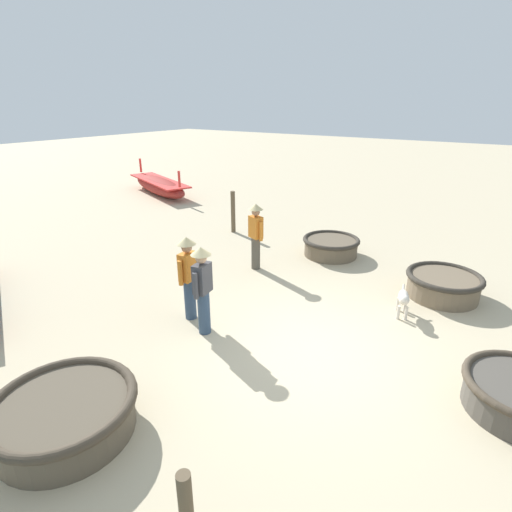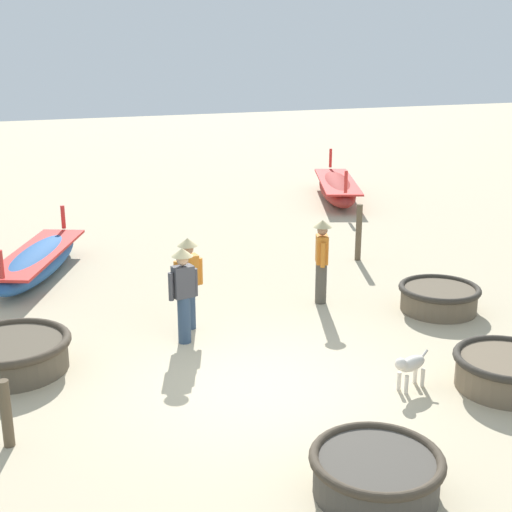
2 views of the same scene
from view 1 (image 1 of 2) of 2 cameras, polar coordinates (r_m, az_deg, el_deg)
The scene contains 11 objects.
ground_plane at distance 7.03m, azimuth 8.14°, elevation -13.37°, with size 80.00×80.00×0.00m, color #BCAD8C.
coracle_front_left at distance 9.49m, azimuth 25.19°, elevation -3.67°, with size 1.57×1.57×0.53m.
coracle_front_right at distance 11.07m, azimuth 10.64°, elevation 1.44°, with size 1.54×1.54×0.50m.
coracle_far_left at distance 5.93m, azimuth -25.67°, elevation -19.62°, with size 1.83×1.83×0.54m.
long_boat_blue_hull at distance 18.76m, azimuth -13.65°, elevation 9.77°, with size 2.72×4.86×1.33m.
fisherman_crouching at distance 7.07m, azimuth -7.64°, elevation -4.14°, with size 0.52×0.36×1.67m.
fisherman_with_hat at distance 9.79m, azimuth -0.04°, elevation 3.41°, with size 0.36×0.50×1.67m.
fisherman_by_coracle at distance 7.60m, azimuth -9.65°, elevation -2.39°, with size 0.53×0.36×1.67m.
dog at distance 8.32m, azimuth 20.33°, elevation -5.78°, with size 0.67×0.34×0.55m.
mooring_post_mid_beach at distance 12.76m, azimuth -3.30°, elevation 6.30°, with size 0.14×0.14×1.33m, color brown.
mooring_post_shoreline at distance 4.42m, azimuth -9.93°, elevation -32.20°, with size 0.14×0.14×0.91m, color brown.
Camera 1 is at (-5.28, -2.37, 3.99)m, focal length 28.00 mm.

